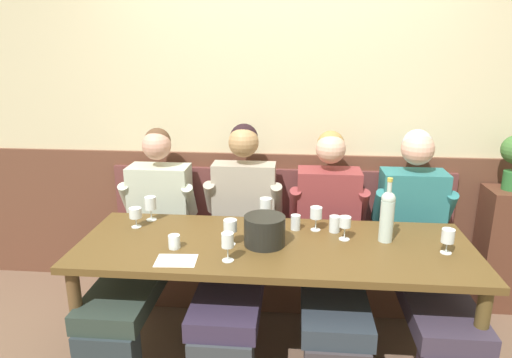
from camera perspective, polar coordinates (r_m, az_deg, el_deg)
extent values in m
cube|color=beige|center=(3.34, 3.32, 9.27)|extent=(6.80, 0.08, 2.80)
cube|color=brown|center=(3.50, 3.05, -5.24)|extent=(6.80, 0.03, 1.04)
cube|color=brown|center=(3.43, 2.82, -11.34)|extent=(2.51, 0.42, 0.44)
cube|color=brown|center=(3.32, 2.88, -7.59)|extent=(2.46, 0.39, 0.05)
cube|color=brown|center=(3.40, 3.07, -2.44)|extent=(2.51, 0.04, 0.45)
cube|color=brown|center=(2.60, 2.32, -8.45)|extent=(2.21, 0.79, 0.04)
cylinder|color=brown|center=(2.76, -21.30, -16.95)|extent=(0.07, 0.07, 0.70)
cylinder|color=brown|center=(2.67, 25.94, -18.70)|extent=(0.07, 0.07, 0.70)
cylinder|color=brown|center=(3.26, -16.29, -10.94)|extent=(0.07, 0.07, 0.70)
cylinder|color=#513619|center=(3.19, 21.93, -12.16)|extent=(0.07, 0.07, 0.70)
cube|color=#29352F|center=(2.97, -14.77, -11.83)|extent=(0.36, 1.07, 0.11)
cube|color=#B4BCA9|center=(3.36, -11.86, -2.57)|extent=(0.43, 0.23, 0.50)
sphere|color=tan|center=(3.24, -12.32, 4.12)|extent=(0.20, 0.20, 0.20)
sphere|color=brown|center=(3.26, -12.22, 4.65)|extent=(0.19, 0.19, 0.19)
cylinder|color=#B4BCA9|center=(3.38, -15.76, -2.35)|extent=(0.08, 0.20, 0.27)
cylinder|color=#B4BCA9|center=(3.25, -8.30, -2.65)|extent=(0.08, 0.20, 0.27)
cube|color=#30263E|center=(2.84, -2.82, -12.70)|extent=(0.37, 1.08, 0.11)
cube|color=#9F9485|center=(3.23, -1.49, -2.68)|extent=(0.44, 0.18, 0.54)
sphere|color=#A87F55|center=(3.11, -1.56, 4.64)|extent=(0.21, 0.21, 0.21)
sphere|color=black|center=(3.12, -1.51, 5.20)|extent=(0.19, 0.19, 0.19)
cylinder|color=#9F9485|center=(3.22, -5.65, -2.31)|extent=(0.08, 0.20, 0.27)
cylinder|color=#9F9485|center=(3.17, 2.59, -2.56)|extent=(0.08, 0.20, 0.27)
cube|color=#28313B|center=(2.82, 9.42, -13.13)|extent=(0.36, 1.07, 0.11)
cube|color=maroon|center=(3.22, 8.99, -3.22)|extent=(0.43, 0.23, 0.51)
sphere|color=#DAA58E|center=(3.10, 9.33, 3.75)|extent=(0.20, 0.20, 0.20)
sphere|color=#A07942|center=(3.12, 9.32, 4.30)|extent=(0.18, 0.18, 0.18)
cylinder|color=maroon|center=(3.16, 4.94, -3.06)|extent=(0.08, 0.20, 0.27)
cylinder|color=maroon|center=(3.19, 13.12, -3.24)|extent=(0.08, 0.20, 0.27)
cube|color=#372E3F|center=(2.92, 20.89, -12.97)|extent=(0.36, 1.07, 0.11)
cube|color=#296B6D|center=(3.31, 18.85, -3.36)|extent=(0.43, 0.24, 0.51)
sphere|color=#E0A791|center=(3.19, 19.57, 3.56)|extent=(0.21, 0.21, 0.21)
sphere|color=beige|center=(3.21, 19.52, 4.12)|extent=(0.20, 0.20, 0.20)
cylinder|color=#296B6D|center=(3.21, 15.16, -3.24)|extent=(0.08, 0.20, 0.27)
cylinder|color=#296B6D|center=(3.32, 22.86, -3.33)|extent=(0.08, 0.20, 0.27)
cylinder|color=black|center=(2.55, 1.08, -6.45)|extent=(0.23, 0.23, 0.17)
cylinder|color=#B5C8C0|center=(2.68, 16.01, -5.08)|extent=(0.08, 0.08, 0.24)
sphere|color=#B5C8C0|center=(2.63, 16.24, -2.37)|extent=(0.08, 0.08, 0.08)
cylinder|color=#B5C8C0|center=(2.62, 16.33, -1.24)|extent=(0.03, 0.03, 0.09)
cylinder|color=gold|center=(2.60, 16.43, -0.10)|extent=(0.03, 0.03, 0.02)
cylinder|color=silver|center=(2.68, 22.64, -8.49)|extent=(0.06, 0.06, 0.00)
cylinder|color=silver|center=(2.67, 22.72, -7.88)|extent=(0.01, 0.01, 0.06)
cylinder|color=silver|center=(2.64, 22.88, -6.56)|extent=(0.07, 0.07, 0.07)
cylinder|color=#F2E77D|center=(2.65, 22.81, -7.09)|extent=(0.06, 0.06, 0.02)
cylinder|color=silver|center=(2.58, -3.20, -8.13)|extent=(0.06, 0.06, 0.00)
cylinder|color=silver|center=(2.56, -3.22, -7.30)|extent=(0.01, 0.01, 0.08)
cylinder|color=silver|center=(2.54, -3.24, -5.82)|extent=(0.08, 0.08, 0.07)
cylinder|color=silver|center=(2.90, -14.72, -5.79)|extent=(0.06, 0.06, 0.00)
cylinder|color=silver|center=(2.89, -14.76, -5.21)|extent=(0.01, 0.01, 0.06)
cylinder|color=silver|center=(2.87, -14.85, -4.11)|extent=(0.08, 0.08, 0.06)
cylinder|color=silver|center=(2.69, 10.96, -7.38)|extent=(0.06, 0.06, 0.00)
cylinder|color=silver|center=(2.67, 11.01, -6.62)|extent=(0.01, 0.01, 0.07)
cylinder|color=silver|center=(2.65, 11.09, -5.28)|extent=(0.07, 0.07, 0.06)
cylinder|color=#E1E481|center=(2.65, 11.06, -5.67)|extent=(0.06, 0.06, 0.02)
cylinder|color=silver|center=(2.87, 1.23, -5.45)|extent=(0.06, 0.06, 0.00)
cylinder|color=silver|center=(2.86, 1.23, -4.70)|extent=(0.01, 0.01, 0.08)
cylinder|color=silver|center=(2.83, 1.24, -3.21)|extent=(0.08, 0.08, 0.08)
cylinder|color=#E0E888|center=(2.84, 1.24, -3.66)|extent=(0.07, 0.07, 0.03)
cylinder|color=silver|center=(2.99, -12.93, -4.97)|extent=(0.07, 0.07, 0.00)
cylinder|color=silver|center=(2.98, -12.97, -4.31)|extent=(0.01, 0.01, 0.07)
cylinder|color=silver|center=(2.96, -13.07, -2.94)|extent=(0.07, 0.07, 0.08)
cylinder|color=#E9D37B|center=(2.97, -13.03, -3.52)|extent=(0.06, 0.06, 0.02)
cylinder|color=silver|center=(2.79, 7.44, -6.31)|extent=(0.06, 0.06, 0.00)
cylinder|color=silver|center=(2.77, 7.47, -5.57)|extent=(0.01, 0.01, 0.07)
cylinder|color=silver|center=(2.75, 7.53, -4.19)|extent=(0.07, 0.07, 0.07)
cylinder|color=#E1E479|center=(2.76, 7.51, -4.57)|extent=(0.06, 0.06, 0.03)
cylinder|color=silver|center=(2.40, -3.53, -10.11)|extent=(0.06, 0.06, 0.00)
cylinder|color=silver|center=(2.38, -3.55, -9.27)|extent=(0.01, 0.01, 0.07)
cylinder|color=silver|center=(2.35, -3.58, -7.63)|extent=(0.06, 0.06, 0.08)
cylinder|color=#ECE683|center=(2.36, -3.57, -8.13)|extent=(0.06, 0.06, 0.03)
cylinder|color=silver|center=(2.77, 4.97, -5.42)|extent=(0.06, 0.06, 0.09)
cylinder|color=silver|center=(2.56, -10.19, -7.72)|extent=(0.07, 0.07, 0.08)
cylinder|color=silver|center=(2.77, 9.80, -5.56)|extent=(0.06, 0.06, 0.10)
cube|color=white|center=(2.43, -9.95, -10.01)|extent=(0.22, 0.16, 0.00)
cube|color=#573021|center=(3.67, 28.21, -7.69)|extent=(0.28, 0.28, 0.87)
cylinder|color=#29622D|center=(3.51, 29.31, -0.16)|extent=(0.11, 0.11, 0.13)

